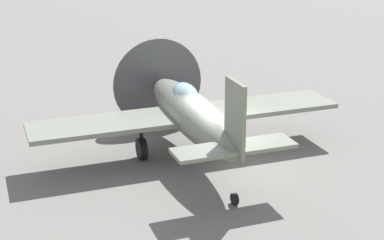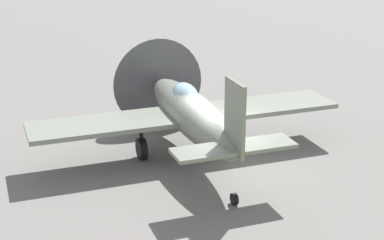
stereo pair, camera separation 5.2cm
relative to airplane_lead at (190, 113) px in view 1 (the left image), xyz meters
name	(u,v)px [view 1 (the left image)]	position (x,y,z in m)	size (l,w,h in m)	color
ground_plane	(224,170)	(0.71, -1.45, -1.68)	(160.00, 160.00, 0.00)	#605E5B
airplane_lead	(190,113)	(0.00, 0.00, 0.00)	(11.15, 8.88, 4.01)	slate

